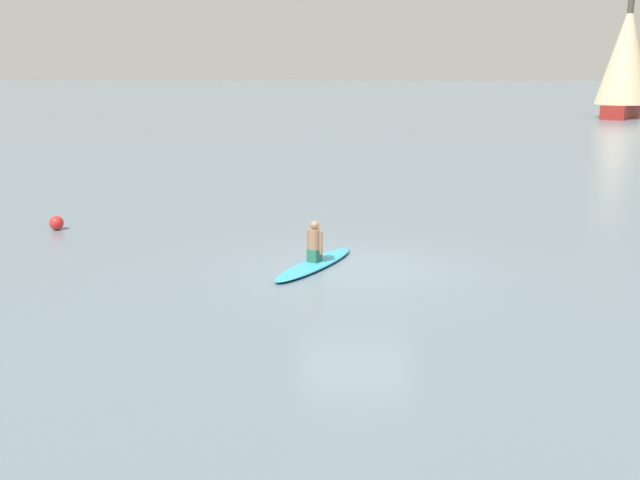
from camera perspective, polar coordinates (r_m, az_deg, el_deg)
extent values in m
plane|color=slate|center=(16.21, 2.92, -2.30)|extent=(400.00, 400.00, 0.00)
ellipsoid|color=#339EC6|center=(16.35, -0.43, -1.90)|extent=(2.05, 3.22, 0.13)
cube|color=#26664C|center=(16.29, -0.44, -1.19)|extent=(0.36, 0.39, 0.29)
cylinder|color=#9E7051|center=(16.20, -0.44, 0.06)|extent=(0.36, 0.36, 0.48)
sphere|color=#9E7051|center=(16.13, -0.44, 1.19)|extent=(0.19, 0.19, 0.19)
cylinder|color=#9E7051|center=(16.30, -0.94, -0.09)|extent=(0.10, 0.10, 0.53)
cylinder|color=#9E7051|center=(16.14, 0.07, -0.23)|extent=(0.10, 0.10, 0.53)
cube|color=maroon|center=(68.06, 22.77, 9.43)|extent=(5.09, 6.55, 1.17)
cylinder|color=#4C4238|center=(67.96, 23.20, 13.94)|extent=(0.52, 0.52, 9.59)
cone|color=beige|center=(67.95, 23.15, 13.45)|extent=(6.26, 6.26, 8.44)
sphere|color=red|center=(21.26, -20.21, 1.28)|extent=(0.39, 0.39, 0.39)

